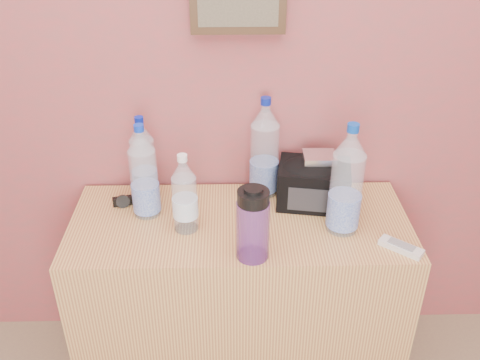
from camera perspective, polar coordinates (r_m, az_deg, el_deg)
name	(u,v)px	position (r m, az deg, el deg)	size (l,w,h in m)	color
dresser	(240,300)	(2.02, -0.02, -12.63)	(1.14, 0.47, 0.71)	#A07B55
pet_large_a	(144,176)	(1.78, -10.21, 0.43)	(0.09, 0.09, 0.33)	silver
pet_large_b	(144,163)	(1.88, -10.25, 1.79)	(0.08, 0.08, 0.31)	white
pet_large_c	(265,152)	(1.87, 2.63, 2.96)	(0.10, 0.10, 0.37)	silver
pet_large_d	(346,185)	(1.70, 11.28, -0.53)	(0.10, 0.10, 0.38)	white
pet_small	(185,197)	(1.70, -5.92, -1.86)	(0.08, 0.08, 0.27)	silver
nalgene_bottle	(253,224)	(1.58, 1.39, -4.68)	(0.10, 0.10, 0.24)	#5D2984
sunglasses	(132,200)	(1.91, -11.50, -2.07)	(0.13, 0.05, 0.03)	black
ac_remote	(401,247)	(1.74, 16.80, -6.88)	(0.14, 0.04, 0.02)	silver
toiletry_bag	(314,182)	(1.86, 7.86, -0.20)	(0.24, 0.17, 0.16)	black
foil_packet	(319,157)	(1.82, 8.47, 2.42)	(0.11, 0.09, 0.02)	white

